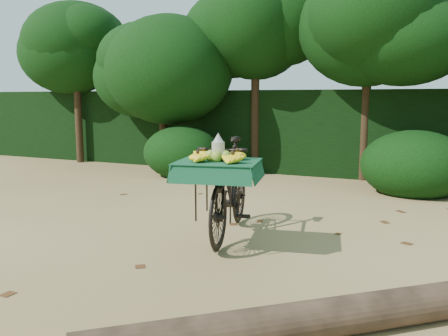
% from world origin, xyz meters
% --- Properties ---
extents(ground, '(80.00, 80.00, 0.00)m').
position_xyz_m(ground, '(0.00, 0.00, 0.00)').
color(ground, tan).
rests_on(ground, ground).
extents(vendor_bicycle, '(1.07, 2.02, 1.18)m').
position_xyz_m(vendor_bicycle, '(-0.36, 0.74, 0.60)').
color(vendor_bicycle, black).
rests_on(vendor_bicycle, ground).
extents(fallen_log, '(3.00, 2.67, 0.27)m').
position_xyz_m(fallen_log, '(1.35, -1.05, 0.14)').
color(fallen_log, brown).
rests_on(fallen_log, ground).
extents(hedge_backdrop, '(26.00, 1.80, 1.80)m').
position_xyz_m(hedge_backdrop, '(0.00, 6.30, 0.90)').
color(hedge_backdrop, black).
rests_on(hedge_backdrop, ground).
extents(tree_row, '(14.50, 2.00, 4.00)m').
position_xyz_m(tree_row, '(-0.65, 5.50, 2.00)').
color(tree_row, black).
rests_on(tree_row, ground).
extents(bush_clumps, '(8.80, 1.70, 0.90)m').
position_xyz_m(bush_clumps, '(0.50, 4.30, 0.45)').
color(bush_clumps, black).
rests_on(bush_clumps, ground).
extents(leaf_litter, '(7.00, 7.30, 0.01)m').
position_xyz_m(leaf_litter, '(0.00, 0.65, 0.01)').
color(leaf_litter, '#502E15').
rests_on(leaf_litter, ground).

